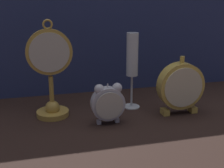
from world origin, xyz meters
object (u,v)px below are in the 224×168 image
at_px(alarm_clock_twin_bell, 108,102).
at_px(mantel_clock_silver, 181,86).
at_px(pocket_watch_on_stand, 51,76).
at_px(champagne_flute, 132,60).

bearing_deg(alarm_clock_twin_bell, mantel_clock_silver, 4.42).
bearing_deg(mantel_clock_silver, pocket_watch_on_stand, 168.46).
bearing_deg(pocket_watch_on_stand, alarm_clock_twin_bell, -32.62).
bearing_deg(alarm_clock_twin_bell, champagne_flute, 45.43).
relative_size(alarm_clock_twin_bell, mantel_clock_silver, 0.66).
xyz_separation_m(mantel_clock_silver, champagne_flute, (-0.13, 0.09, 0.07)).
distance_m(alarm_clock_twin_bell, mantel_clock_silver, 0.24).
xyz_separation_m(alarm_clock_twin_bell, champagne_flute, (0.11, 0.11, 0.09)).
bearing_deg(mantel_clock_silver, champagne_flute, 145.16).
height_order(pocket_watch_on_stand, alarm_clock_twin_bell, pocket_watch_on_stand).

